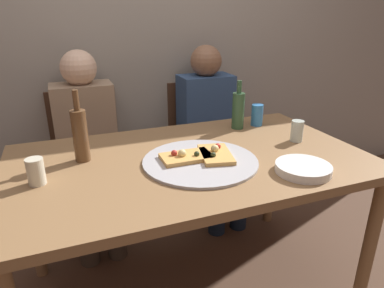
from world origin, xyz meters
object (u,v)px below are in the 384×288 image
(chair_left, at_px, (88,151))
(plate_stack, at_px, (303,168))
(dining_table, at_px, (190,173))
(pizza_slice_last, at_px, (186,156))
(tumbler_near, at_px, (298,131))
(wine_bottle, at_px, (238,110))
(guest_in_sweater, at_px, (88,141))
(pizza_tray, at_px, (200,161))
(chair_right, at_px, (202,136))
(pizza_slice_extra, at_px, (216,154))
(soda_can, at_px, (257,115))
(guest_in_beanie, at_px, (210,125))
(tumbler_far, at_px, (36,172))
(beer_bottle, at_px, (80,134))

(chair_left, bearing_deg, plate_stack, 123.11)
(dining_table, height_order, pizza_slice_last, pizza_slice_last)
(pizza_slice_last, relative_size, tumbler_near, 2.06)
(wine_bottle, bearing_deg, guest_in_sweater, 151.76)
(pizza_tray, relative_size, chair_right, 0.56)
(wine_bottle, bearing_deg, plate_stack, -92.01)
(dining_table, height_order, chair_right, chair_right)
(pizza_tray, height_order, tumbler_near, tumbler_near)
(pizza_tray, xyz_separation_m, pizza_slice_extra, (0.08, 0.02, 0.02))
(dining_table, xyz_separation_m, chair_right, (0.42, 0.86, -0.17))
(plate_stack, xyz_separation_m, guest_in_sweater, (-0.77, 1.02, -0.13))
(guest_in_sweater, bearing_deg, pizza_slice_extra, 122.71)
(pizza_slice_last, bearing_deg, soda_can, 30.85)
(dining_table, distance_m, pizza_slice_last, 0.11)
(soda_can, relative_size, plate_stack, 0.54)
(dining_table, height_order, wine_bottle, wine_bottle)
(tumbler_near, xyz_separation_m, chair_left, (-0.97, 0.87, -0.30))
(pizza_slice_extra, bearing_deg, chair_right, 70.80)
(soda_can, distance_m, chair_left, 1.12)
(chair_left, distance_m, guest_in_sweater, 0.20)
(pizza_tray, xyz_separation_m, tumbler_near, (0.55, 0.06, 0.05))
(plate_stack, bearing_deg, guest_in_sweater, 126.82)
(chair_left, bearing_deg, pizza_slice_extra, 118.21)
(dining_table, bearing_deg, chair_left, 114.32)
(tumbler_near, xyz_separation_m, plate_stack, (-0.20, -0.31, -0.04))
(pizza_slice_extra, xyz_separation_m, guest_in_beanie, (0.32, 0.77, -0.14))
(tumbler_far, relative_size, guest_in_sweater, 0.09)
(chair_right, bearing_deg, pizza_slice_last, 63.24)
(pizza_slice_extra, relative_size, guest_in_sweater, 0.21)
(pizza_tray, bearing_deg, guest_in_beanie, 62.91)
(wine_bottle, bearing_deg, pizza_tray, -136.19)
(pizza_slice_extra, bearing_deg, guest_in_beanie, 67.36)
(soda_can, xyz_separation_m, chair_left, (-0.91, 0.57, -0.31))
(pizza_slice_extra, bearing_deg, pizza_slice_last, 172.37)
(beer_bottle, bearing_deg, soda_can, 9.12)
(guest_in_beanie, bearing_deg, plate_stack, 87.40)
(chair_left, height_order, guest_in_beanie, guest_in_beanie)
(pizza_tray, relative_size, chair_left, 0.56)
(dining_table, height_order, plate_stack, plate_stack)
(chair_left, bearing_deg, dining_table, 114.32)
(pizza_tray, distance_m, soda_can, 0.62)
(soda_can, relative_size, guest_in_beanie, 0.10)
(pizza_slice_extra, distance_m, chair_right, 1.01)
(dining_table, xyz_separation_m, soda_can, (0.52, 0.30, 0.14))
(plate_stack, bearing_deg, chair_right, 87.74)
(pizza_tray, xyz_separation_m, tumbler_far, (-0.65, 0.04, 0.05))
(tumbler_near, relative_size, soda_can, 0.88)
(pizza_slice_extra, height_order, guest_in_sweater, guest_in_sweater)
(guest_in_sweater, bearing_deg, plate_stack, 126.82)
(dining_table, bearing_deg, soda_can, 29.51)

